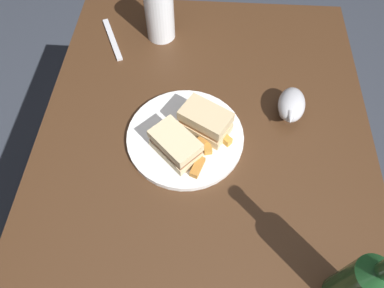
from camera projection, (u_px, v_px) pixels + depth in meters
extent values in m
plane|color=#333842|center=(197.00, 252.00, 1.46)|extent=(6.00, 6.00, 0.00)
cube|color=#422816|center=(199.00, 220.00, 1.14)|extent=(1.19, 0.82, 0.75)
cylinder|color=white|center=(183.00, 137.00, 0.86)|extent=(0.28, 0.28, 0.01)
cube|color=beige|center=(174.00, 149.00, 0.82)|extent=(0.13, 0.13, 0.02)
cube|color=#8C5B3D|center=(173.00, 145.00, 0.80)|extent=(0.12, 0.12, 0.02)
cube|color=beige|center=(173.00, 140.00, 0.79)|extent=(0.13, 0.13, 0.02)
cube|color=#CCB284|center=(203.00, 126.00, 0.85)|extent=(0.12, 0.13, 0.03)
cube|color=#B27A4C|center=(203.00, 121.00, 0.83)|extent=(0.11, 0.12, 0.01)
cube|color=#CCB284|center=(204.00, 116.00, 0.81)|extent=(0.12, 0.13, 0.03)
cube|color=#AD702D|center=(195.00, 167.00, 0.80)|extent=(0.05, 0.03, 0.02)
cube|color=#AD702D|center=(196.00, 146.00, 0.82)|extent=(0.05, 0.05, 0.02)
cube|color=gold|center=(220.00, 136.00, 0.84)|extent=(0.05, 0.05, 0.02)
cube|color=#B77F33|center=(205.00, 146.00, 0.82)|extent=(0.04, 0.03, 0.02)
cylinder|color=white|center=(158.00, 12.00, 0.99)|extent=(0.08, 0.08, 0.17)
cylinder|color=orange|center=(159.00, 27.00, 1.03)|extent=(0.07, 0.07, 0.06)
cylinder|color=#B7B7BC|center=(287.00, 112.00, 0.89)|extent=(0.04, 0.04, 0.02)
ellipsoid|color=#B7B7BC|center=(290.00, 104.00, 0.87)|extent=(0.11, 0.08, 0.05)
ellipsoid|color=#381E0F|center=(290.00, 103.00, 0.86)|extent=(0.09, 0.07, 0.02)
cone|color=#B7B7BC|center=(289.00, 118.00, 0.83)|extent=(0.03, 0.03, 0.02)
cylinder|color=#19421E|center=(353.00, 285.00, 0.61)|extent=(0.07, 0.07, 0.16)
cone|color=#19421E|center=(377.00, 273.00, 0.53)|extent=(0.07, 0.07, 0.02)
cube|color=silver|center=(111.00, 39.00, 1.04)|extent=(0.17, 0.09, 0.01)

